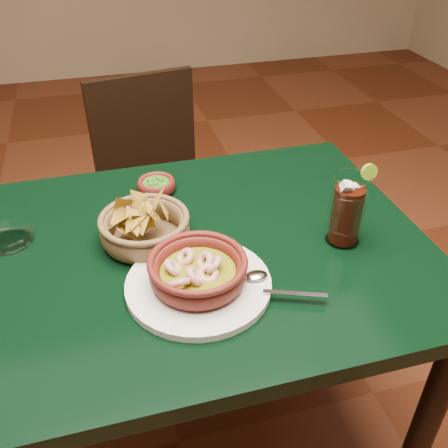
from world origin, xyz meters
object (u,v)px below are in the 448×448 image
object	(u,v)px
cola_drink	(347,210)
chip_basket	(145,228)
dining_table	(164,284)
dining_chair	(158,190)
shrimp_plate	(198,274)

from	to	relation	value
cola_drink	chip_basket	bearing A→B (deg)	165.01
dining_table	chip_basket	distance (m)	0.15
dining_chair	chip_basket	bearing A→B (deg)	-99.76
shrimp_plate	chip_basket	xyz separation A→B (m)	(-0.08, 0.18, 0.00)
shrimp_plate	chip_basket	world-z (taller)	chip_basket
dining_table	chip_basket	size ratio (longest dim) A/B	5.15
dining_table	dining_chair	xyz separation A→B (m)	(0.09, 0.70, -0.17)
dining_chair	cola_drink	xyz separation A→B (m)	(0.32, -0.78, 0.35)
chip_basket	dining_chair	bearing A→B (deg)	80.24
dining_table	shrimp_plate	world-z (taller)	shrimp_plate
dining_table	dining_chair	size ratio (longest dim) A/B	1.37
chip_basket	cola_drink	xyz separation A→B (m)	(0.43, -0.12, 0.04)
dining_chair	cola_drink	bearing A→B (deg)	-67.79
dining_table	cola_drink	distance (m)	0.45
cola_drink	shrimp_plate	bearing A→B (deg)	-169.08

